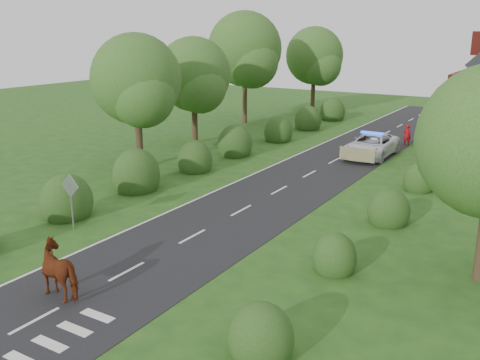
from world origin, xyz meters
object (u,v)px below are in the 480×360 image
Objects in this scene: pedestrian_red at (407,135)px; road_sign at (71,194)px; pedestrian_purple at (427,136)px; cow at (64,273)px; police_van at (371,145)px.

road_sign is at bearing 48.29° from pedestrian_red.
road_sign reaches higher than pedestrian_purple.
road_sign is 6.28m from cow.
road_sign is 21.61m from police_van.
cow is 30.20m from pedestrian_red.
pedestrian_red reaches higher than cow.
police_van reaches higher than pedestrian_red.
pedestrian_red is (1.08, 5.14, 0.01)m from police_van.
road_sign is at bearing -107.76° from police_van.
pedestrian_purple is (9.11, 26.28, -0.88)m from road_sign.
pedestrian_purple is at bearing 171.77° from cow.
road_sign is 27.83m from pedestrian_purple.
cow is at bearing 58.81° from pedestrian_red.
pedestrian_purple is (1.35, 0.60, -0.02)m from pedestrian_red.
road_sign reaches higher than pedestrian_red.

